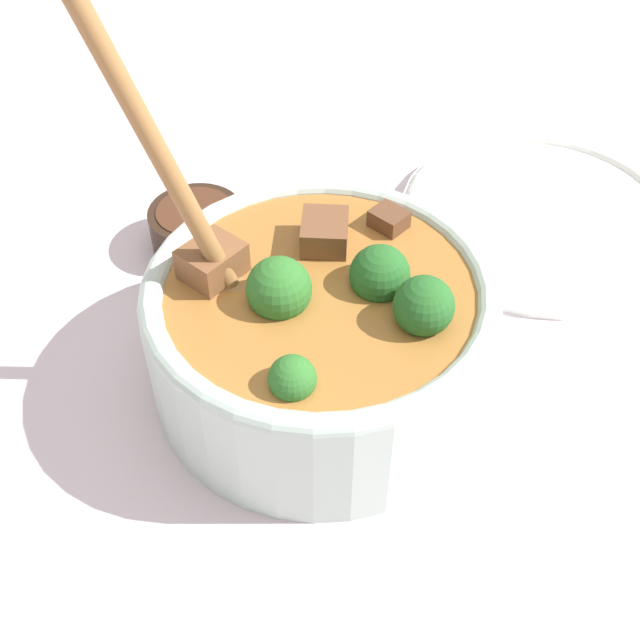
{
  "coord_description": "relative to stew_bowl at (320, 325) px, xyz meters",
  "views": [
    {
      "loc": [
        0.15,
        -0.32,
        0.42
      ],
      "look_at": [
        0.0,
        0.0,
        0.06
      ],
      "focal_mm": 45.0,
      "sensor_mm": 36.0,
      "label": 1
    }
  ],
  "objects": [
    {
      "name": "ground_plane",
      "position": [
        0.0,
        0.0,
        -0.05
      ],
      "size": [
        4.0,
        4.0,
        0.0
      ],
      "primitive_type": "plane",
      "color": "silver"
    },
    {
      "name": "stew_bowl",
      "position": [
        0.0,
        0.0,
        0.0
      ],
      "size": [
        0.24,
        0.22,
        0.29
      ],
      "color": "#B2C6BC",
      "rests_on": "ground_plane"
    },
    {
      "name": "condiment_bowl",
      "position": [
        -0.15,
        0.09,
        -0.03
      ],
      "size": [
        0.07,
        0.07,
        0.04
      ],
      "color": "black",
      "rests_on": "ground_plane"
    },
    {
      "name": "empty_plate",
      "position": [
        0.1,
        0.23,
        -0.05
      ],
      "size": [
        0.23,
        0.23,
        0.02
      ],
      "color": "white",
      "rests_on": "ground_plane"
    }
  ]
}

